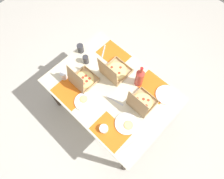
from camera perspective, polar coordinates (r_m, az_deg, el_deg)
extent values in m
plane|color=beige|center=(2.94, 0.00, -6.05)|extent=(6.00, 6.00, 0.00)
cylinder|color=#3F3328|center=(2.68, 16.60, -5.76)|extent=(0.07, 0.07, 0.70)
cylinder|color=#3F3328|center=(2.98, -2.94, 10.14)|extent=(0.07, 0.07, 0.70)
cylinder|color=#3F3328|center=(2.44, 3.76, -20.28)|extent=(0.07, 0.07, 0.70)
cylinder|color=#3F3328|center=(2.77, -16.00, -1.11)|extent=(0.07, 0.07, 0.70)
cube|color=beige|center=(2.28, 0.00, -0.16)|extent=(1.38, 1.00, 0.03)
cube|color=orange|center=(2.33, 11.62, 0.86)|extent=(0.36, 0.26, 0.00)
cube|color=orange|center=(2.50, 0.44, 9.82)|extent=(0.36, 0.26, 0.00)
cube|color=orange|center=(2.11, -0.52, -11.65)|extent=(0.36, 0.26, 0.00)
cube|color=orange|center=(2.29, -11.79, -0.85)|extent=(0.36, 0.26, 0.00)
cube|color=tan|center=(2.33, -7.68, 2.61)|extent=(0.25, 0.25, 0.01)
cube|color=tan|center=(2.27, -5.63, 0.92)|extent=(0.01, 0.25, 0.03)
cube|color=tan|center=(2.37, -9.76, 4.63)|extent=(0.01, 0.25, 0.03)
cube|color=tan|center=(2.35, -5.54, 4.75)|extent=(0.25, 0.01, 0.03)
cube|color=tan|center=(2.29, -9.98, 0.83)|extent=(0.25, 0.01, 0.03)
cylinder|color=#E0B76B|center=(2.32, -7.71, 2.71)|extent=(0.22, 0.22, 0.01)
cylinder|color=#EFD67F|center=(2.32, -7.74, 2.81)|extent=(0.20, 0.20, 0.00)
cylinder|color=red|center=(2.33, -8.14, 3.34)|extent=(0.03, 0.03, 0.00)
cylinder|color=red|center=(2.31, -8.77, 2.56)|extent=(0.03, 0.03, 0.00)
cylinder|color=red|center=(2.29, -8.05, 1.61)|extent=(0.03, 0.03, 0.00)
cylinder|color=red|center=(2.30, -7.08, 2.31)|extent=(0.03, 0.03, 0.00)
cylinder|color=red|center=(2.31, -6.32, 3.06)|extent=(0.03, 0.03, 0.00)
cylinder|color=red|center=(2.33, -7.33, 3.78)|extent=(0.03, 0.03, 0.00)
cube|color=tan|center=(2.17, -10.22, 2.74)|extent=(0.25, 0.05, 0.25)
cube|color=tan|center=(2.22, 8.49, -3.63)|extent=(0.25, 0.25, 0.01)
cube|color=tan|center=(2.19, 11.00, -5.50)|extent=(0.01, 0.25, 0.03)
cube|color=tan|center=(2.23, 6.15, -1.44)|extent=(0.01, 0.25, 0.03)
cube|color=tan|center=(2.25, 10.55, -1.34)|extent=(0.25, 0.01, 0.03)
cube|color=tan|center=(2.16, 6.46, -5.66)|extent=(0.25, 0.01, 0.03)
cylinder|color=#E0B76B|center=(2.21, 8.52, -3.54)|extent=(0.22, 0.22, 0.01)
cylinder|color=#EFD67F|center=(2.21, 8.55, -3.47)|extent=(0.20, 0.20, 0.00)
cylinder|color=red|center=(2.21, 7.06, -2.46)|extent=(0.03, 0.03, 0.00)
cylinder|color=red|center=(2.19, 6.82, -3.92)|extent=(0.03, 0.03, 0.00)
cylinder|color=red|center=(2.19, 8.34, -4.09)|extent=(0.03, 0.03, 0.00)
cylinder|color=red|center=(2.19, 9.58, -4.46)|extent=(0.03, 0.03, 0.00)
cylinder|color=red|center=(2.22, 10.10, -2.95)|extent=(0.03, 0.03, 0.00)
cylinder|color=red|center=(2.22, 8.79, -2.66)|extent=(0.03, 0.03, 0.00)
cube|color=tan|center=(2.03, 6.94, -4.26)|extent=(0.25, 0.02, 0.25)
cube|color=tan|center=(2.37, 1.29, 5.04)|extent=(0.28, 0.28, 0.01)
cube|color=tan|center=(2.31, 3.75, 3.25)|extent=(0.01, 0.28, 0.03)
cube|color=tan|center=(2.40, -1.07, 7.19)|extent=(0.01, 0.28, 0.03)
cube|color=tan|center=(2.40, 3.53, 7.26)|extent=(0.28, 0.01, 0.03)
cube|color=tan|center=(2.30, -1.01, 3.17)|extent=(0.28, 0.01, 0.03)
cylinder|color=#E0B76B|center=(2.36, 1.30, 5.15)|extent=(0.24, 0.24, 0.01)
cylinder|color=#EFD67F|center=(2.35, 1.30, 5.25)|extent=(0.22, 0.22, 0.00)
cylinder|color=red|center=(2.37, -0.07, 6.25)|extent=(0.03, 0.03, 0.00)
cylinder|color=red|center=(2.32, 0.36, 4.19)|extent=(0.03, 0.03, 0.00)
cylinder|color=red|center=(2.33, 2.04, 4.64)|extent=(0.03, 0.03, 0.00)
cylinder|color=red|center=(2.37, 2.38, 6.20)|extent=(0.03, 0.03, 0.00)
cube|color=tan|center=(2.16, -1.27, 4.90)|extent=(0.28, 0.02, 0.28)
cylinder|color=white|center=(2.22, -7.74, -3.39)|extent=(0.20, 0.20, 0.01)
cylinder|color=white|center=(2.21, -7.76, -3.32)|extent=(0.21, 0.21, 0.01)
cylinder|color=#E0B76B|center=(2.22, -7.91, -2.65)|extent=(0.09, 0.09, 0.01)
cylinder|color=#EFD67F|center=(2.21, -7.93, -2.59)|extent=(0.07, 0.07, 0.00)
cylinder|color=white|center=(2.13, 4.02, -9.48)|extent=(0.23, 0.23, 0.01)
cylinder|color=white|center=(2.12, 4.03, -9.42)|extent=(0.24, 0.24, 0.01)
cylinder|color=#E0B76B|center=(2.11, 4.61, -9.90)|extent=(0.10, 0.10, 0.01)
cylinder|color=#EFD67F|center=(2.10, 4.62, -9.85)|extent=(0.08, 0.08, 0.00)
cylinder|color=white|center=(2.31, 14.86, -1.45)|extent=(0.22, 0.22, 0.01)
cylinder|color=white|center=(2.30, 14.91, -1.37)|extent=(0.23, 0.23, 0.01)
cylinder|color=#B2382D|center=(2.22, 7.63, 3.10)|extent=(0.09, 0.09, 0.22)
cone|color=#B2382D|center=(2.11, 8.05, 4.74)|extent=(0.09, 0.09, 0.04)
cylinder|color=#B2382D|center=(2.07, 8.21, 5.36)|extent=(0.03, 0.03, 0.06)
cylinder|color=red|center=(2.04, 8.34, 5.84)|extent=(0.03, 0.03, 0.01)
cylinder|color=#333338|center=(2.51, -8.80, 11.26)|extent=(0.08, 0.08, 0.11)
cylinder|color=silver|center=(2.35, -13.34, 3.86)|extent=(0.07, 0.07, 0.10)
cylinder|color=#333338|center=(2.41, -7.31, 8.30)|extent=(0.07, 0.07, 0.11)
cylinder|color=white|center=(2.09, -2.30, -10.92)|extent=(0.09, 0.09, 0.05)
cube|color=#B7B7BC|center=(2.52, -2.35, 10.66)|extent=(0.12, 0.17, 0.00)
cube|color=#B7B7BC|center=(2.21, 0.79, -3.06)|extent=(0.21, 0.06, 0.00)
cube|color=#B7B7BC|center=(2.08, 4.22, -15.87)|extent=(0.06, 0.19, 0.00)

